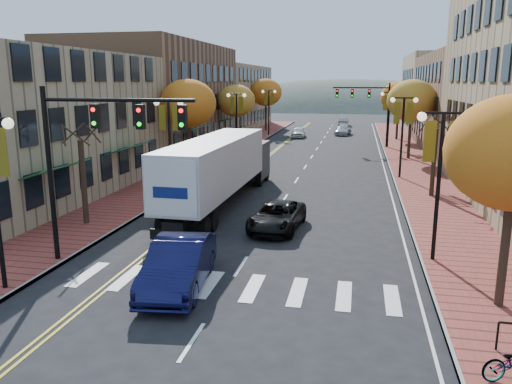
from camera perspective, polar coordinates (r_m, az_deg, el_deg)
The scene contains 29 objects.
ground at distance 16.45m, azimuth -5.04°, elevation -13.37°, with size 200.00×200.00×0.00m, color black.
sidewalk_left at distance 49.04m, azimuth -4.33°, elevation 4.18°, with size 4.00×85.00×0.15m, color brown.
sidewalk_right at distance 47.42m, azimuth 17.13°, elevation 3.37°, with size 4.00×85.00×0.15m, color brown.
building_left_near at distance 34.64m, azimuth -26.68°, elevation 6.79°, with size 12.00×22.00×9.00m, color #9E8966.
building_left_mid at distance 54.53m, azimuth -11.65°, elevation 10.53°, with size 12.00×24.00×11.00m, color brown.
building_left_far at distance 78.16m, azimuth -4.33°, elevation 10.72°, with size 12.00×26.00×9.50m, color #9E8966.
building_right_mid at distance 57.95m, azimuth 26.09°, elevation 9.13°, with size 15.00×24.00×10.00m, color brown.
building_right_far at distance 79.44m, azimuth 22.25°, elevation 10.42°, with size 15.00×20.00×11.00m, color #9E8966.
tree_left_a at distance 26.32m, azimuth -19.10°, elevation 1.06°, with size 0.28×0.28×4.20m.
tree_left_b at distance 40.45m, azimuth -7.79°, elevation 9.98°, with size 4.48×4.48×7.21m.
tree_left_c at distance 55.81m, azimuth -2.28°, elevation 10.35°, with size 4.16×4.16×6.69m.
tree_left_d at distance 73.39m, azimuth 1.14°, elevation 11.31°, with size 4.61×4.61×7.42m.
tree_right_b at distance 32.86m, azimuth 19.64°, elevation 3.19°, with size 0.28×0.28×4.20m.
tree_right_c at distance 48.41m, azimuth 17.38°, elevation 9.93°, with size 4.48×4.48×7.21m.
tree_right_d at distance 64.35m, azimuth 16.01°, elevation 10.38°, with size 4.35×4.35×7.00m.
lamp_left_b at distance 32.52m, azimuth -9.88°, elevation 7.27°, with size 1.96×0.36×6.05m.
lamp_left_c at distance 49.67m, azimuth -2.24°, elevation 9.20°, with size 1.96×0.36×6.05m.
lamp_left_d at distance 67.26m, azimuth 1.47°, elevation 10.08°, with size 1.96×0.36×6.05m.
lamp_right_a at distance 20.60m, azimuth 20.35°, elevation 3.72°, with size 1.96×0.36×6.05m.
lamp_right_b at distance 38.39m, azimuth 16.44°, elevation 7.73°, with size 1.96×0.36×6.05m.
lamp_right_c at distance 56.31m, azimuth 15.00°, elevation 9.19°, with size 1.96×0.36×6.05m.
traffic_mast_near at distance 19.89m, azimuth -18.15°, elevation 5.42°, with size 6.10×0.35×7.00m.
traffic_mast_far at distance 56.21m, azimuth 12.94°, elevation 9.93°, with size 6.10×0.34×7.00m.
semi_truck at distance 29.39m, azimuth -3.93°, elevation 3.08°, with size 2.87×16.18×4.03m.
navy_sedan at distance 17.96m, azimuth -8.83°, elevation -8.16°, with size 1.84×5.29×1.74m, color #0D0E34.
black_suv at distance 24.66m, azimuth 2.41°, elevation -2.77°, with size 2.21×4.79×1.33m, color black.
car_far_white at distance 65.82m, azimuth 4.89°, elevation 6.82°, with size 1.59×3.94×1.34m, color white.
car_far_silver at distance 69.67m, azimuth 9.92°, elevation 6.97°, with size 1.81×4.45×1.29m, color #B0AFB8.
car_far_oncoming at distance 83.83m, azimuth 9.99°, elevation 7.91°, with size 1.47×4.21×1.39m, color #9A9AA1.
Camera 1 is at (4.34, -14.15, 7.17)m, focal length 35.00 mm.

